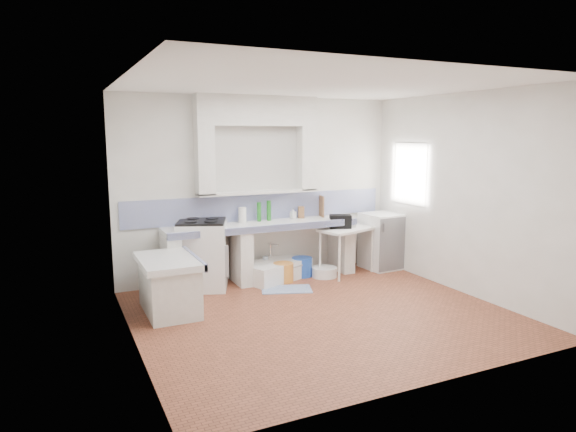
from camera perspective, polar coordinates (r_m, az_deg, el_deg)
name	(u,v)px	position (r m, az deg, el deg)	size (l,w,h in m)	color
floor	(322,314)	(6.46, 3.84, -10.98)	(4.50, 4.50, 0.00)	brown
ceiling	(324,84)	(6.09, 4.13, 14.60)	(4.50, 4.50, 0.00)	white
wall_back	(261,188)	(7.91, -3.08, 3.18)	(4.50, 4.50, 0.00)	white
wall_front	(437,232)	(4.50, 16.45, -1.70)	(4.50, 4.50, 0.00)	white
wall_left	(130,216)	(5.41, -17.36, 0.02)	(4.50, 4.50, 0.00)	white
wall_right	(464,194)	(7.47, 19.26, 2.33)	(4.50, 4.50, 0.00)	white
alcove_mass	(257,111)	(7.73, -3.50, 11.76)	(1.90, 0.25, 0.45)	white
window_frame	(419,174)	(8.46, 14.50, 4.65)	(0.35, 0.86, 1.06)	#322010
lace_valance	(412,150)	(8.34, 13.83, 7.23)	(0.01, 0.84, 0.24)	white
counter_slab	(262,225)	(7.68, -2.90, -1.07)	(3.00, 0.60, 0.08)	white
counter_lip	(270,228)	(7.42, -2.08, -1.42)	(3.00, 0.04, 0.10)	navy
counter_pier_left	(171,264)	(7.37, -13.04, -5.31)	(0.20, 0.55, 0.82)	white
counter_pier_mid	(241,257)	(7.65, -5.30, -4.58)	(0.20, 0.55, 0.82)	white
counter_pier_right	(341,246)	(8.38, 6.04, -3.38)	(0.20, 0.55, 0.82)	white
peninsula_top	(168,261)	(6.51, -13.34, -4.96)	(0.70, 1.10, 0.08)	white
peninsula_base	(169,288)	(6.60, -13.23, -7.91)	(0.60, 1.00, 0.62)	white
peninsula_lip	(194,258)	(6.58, -10.52, -4.71)	(0.04, 1.10, 0.10)	navy
backsplash	(261,207)	(7.94, -3.02, 1.02)	(4.27, 0.03, 0.40)	navy
stove	(203,255)	(7.47, -9.61, -4.40)	(0.69, 0.66, 0.97)	white
sink	(276,271)	(7.90, -1.37, -6.19)	(1.08, 0.58, 0.26)	white
side_table	(346,251)	(8.17, 6.60, -3.95)	(0.90, 0.50, 0.04)	white
fridge	(382,241)	(8.63, 10.58, -2.76)	(0.60, 0.60, 0.93)	white
bucket_red	(262,272)	(7.81, -2.95, -6.32)	(0.30, 0.30, 0.28)	#B40711
bucket_orange	(283,272)	(7.76, -0.53, -6.36)	(0.31, 0.31, 0.29)	orange
bucket_blue	(302,267)	(8.05, 1.58, -5.75)	(0.32, 0.32, 0.30)	blue
basin_white	(324,272)	(8.06, 4.11, -6.30)	(0.40, 0.40, 0.15)	white
water_bottle_a	(266,267)	(8.00, -2.55, -5.73)	(0.09, 0.09, 0.33)	silver
water_bottle_b	(271,268)	(8.04, -1.95, -5.90)	(0.07, 0.07, 0.26)	silver
black_bag	(340,221)	(8.07, 5.92, -0.62)	(0.34, 0.19, 0.21)	black
green_bottle_a	(259,212)	(7.79, -3.28, 0.48)	(0.07, 0.07, 0.30)	#1B671C
green_bottle_b	(269,211)	(7.85, -2.17, 0.62)	(0.07, 0.07, 0.31)	#1B671C
knife_block	(301,212)	(8.09, 1.48, 0.42)	(0.09, 0.08, 0.19)	olive
cutting_board	(322,206)	(8.25, 3.81, 1.10)	(0.02, 0.25, 0.34)	olive
paper_towel	(242,215)	(7.67, -5.17, 0.10)	(0.12, 0.12, 0.24)	white
soap_bottle	(293,213)	(8.03, 0.58, 0.30)	(0.08, 0.08, 0.17)	white
rug	(286,289)	(7.40, -0.17, -8.26)	(0.72, 0.41, 0.01)	#304C8E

